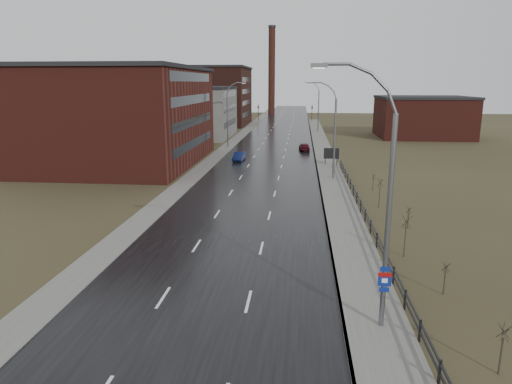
% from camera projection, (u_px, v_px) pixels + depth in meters
% --- Properties ---
extents(ground, '(320.00, 320.00, 0.00)m').
position_uv_depth(ground, '(187.00, 342.00, 20.35)').
color(ground, '#2D2819').
rests_on(ground, ground).
extents(road, '(14.00, 300.00, 0.06)m').
position_uv_depth(road, '(272.00, 150.00, 78.39)').
color(road, black).
rests_on(road, ground).
extents(sidewalk_right, '(3.20, 180.00, 0.18)m').
position_uv_depth(sidewalk_right, '(332.00, 181.00, 53.37)').
color(sidewalk_right, '#595651').
rests_on(sidewalk_right, ground).
extents(curb_right, '(0.16, 180.00, 0.18)m').
position_uv_depth(curb_right, '(319.00, 180.00, 53.52)').
color(curb_right, slate).
rests_on(curb_right, ground).
extents(sidewalk_left, '(2.40, 260.00, 0.12)m').
position_uv_depth(sidewalk_left, '(225.00, 149.00, 79.17)').
color(sidewalk_left, '#595651').
rests_on(sidewalk_left, ground).
extents(warehouse_near, '(22.44, 28.56, 13.50)m').
position_uv_depth(warehouse_near, '(117.00, 115.00, 64.30)').
color(warehouse_near, '#471914').
rests_on(warehouse_near, ground).
extents(warehouse_mid, '(16.32, 20.40, 10.50)m').
position_uv_depth(warehouse_mid, '(193.00, 112.00, 96.30)').
color(warehouse_mid, slate).
rests_on(warehouse_mid, ground).
extents(warehouse_far, '(26.52, 24.48, 15.50)m').
position_uv_depth(warehouse_far, '(200.00, 96.00, 125.21)').
color(warehouse_far, '#331611').
rests_on(warehouse_far, ground).
extents(building_right, '(18.36, 16.32, 8.50)m').
position_uv_depth(building_right, '(423.00, 117.00, 95.82)').
color(building_right, '#471914').
rests_on(building_right, ground).
extents(smokestack, '(2.70, 2.70, 30.70)m').
position_uv_depth(smokestack, '(272.00, 70.00, 162.43)').
color(smokestack, '#331611').
rests_on(smokestack, ground).
extents(streetlight_main, '(3.91, 0.29, 12.11)m').
position_uv_depth(streetlight_main, '(382.00, 204.00, 20.05)').
color(streetlight_main, slate).
rests_on(streetlight_main, ground).
extents(streetlight_right_mid, '(3.36, 0.28, 11.35)m').
position_uv_depth(streetlight_right_mid, '(332.00, 130.00, 53.01)').
color(streetlight_right_mid, slate).
rests_on(streetlight_right_mid, ground).
extents(streetlight_left, '(3.36, 0.28, 11.35)m').
position_uv_depth(streetlight_left, '(229.00, 114.00, 79.70)').
color(streetlight_left, slate).
rests_on(streetlight_left, ground).
extents(streetlight_right_far, '(3.36, 0.28, 11.35)m').
position_uv_depth(streetlight_right_far, '(317.00, 107.00, 105.26)').
color(streetlight_right_far, slate).
rests_on(streetlight_right_far, ground).
extents(guardrail, '(0.10, 53.05, 1.10)m').
position_uv_depth(guardrail, '(366.00, 216.00, 36.92)').
color(guardrail, black).
rests_on(guardrail, ground).
extents(shrub_a, '(0.52, 0.54, 2.17)m').
position_uv_depth(shrub_a, '(502.00, 348.00, 17.84)').
color(shrub_a, '#382D23').
rests_on(shrub_a, ground).
extents(shrub_b, '(0.45, 0.47, 1.87)m').
position_uv_depth(shrub_b, '(445.00, 278.00, 24.67)').
color(shrub_b, '#382D23').
rests_on(shrub_b, ground).
extents(shrub_c, '(0.67, 0.71, 2.85)m').
position_uv_depth(shrub_c, '(405.00, 235.00, 29.94)').
color(shrub_c, '#382D23').
rests_on(shrub_c, ground).
extents(shrub_d, '(0.43, 0.45, 1.80)m').
position_uv_depth(shrub_d, '(408.00, 217.00, 35.92)').
color(shrub_d, '#382D23').
rests_on(shrub_d, ground).
extents(shrub_e, '(0.66, 0.70, 2.81)m').
position_uv_depth(shrub_e, '(380.00, 192.00, 41.77)').
color(shrub_e, '#382D23').
rests_on(shrub_e, ground).
extents(shrub_f, '(0.43, 0.45, 1.79)m').
position_uv_depth(shrub_f, '(373.00, 182.00, 48.59)').
color(shrub_f, '#382D23').
rests_on(shrub_f, ground).
extents(billboard, '(2.09, 0.17, 2.53)m').
position_uv_depth(billboard, '(331.00, 154.00, 62.62)').
color(billboard, black).
rests_on(billboard, ground).
extents(traffic_light_left, '(0.58, 2.73, 5.30)m').
position_uv_depth(traffic_light_left, '(258.00, 105.00, 136.14)').
color(traffic_light_left, black).
rests_on(traffic_light_left, ground).
extents(traffic_light_right, '(0.58, 2.73, 5.30)m').
position_uv_depth(traffic_light_right, '(312.00, 106.00, 134.62)').
color(traffic_light_right, black).
rests_on(traffic_light_right, ground).
extents(car_near, '(1.64, 3.99, 1.29)m').
position_uv_depth(car_near, '(239.00, 157.00, 67.03)').
color(car_near, '#0D1745').
rests_on(car_near, ground).
extents(car_far, '(1.99, 4.09, 1.34)m').
position_uv_depth(car_far, '(304.00, 147.00, 76.85)').
color(car_far, '#410A15').
rests_on(car_far, ground).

